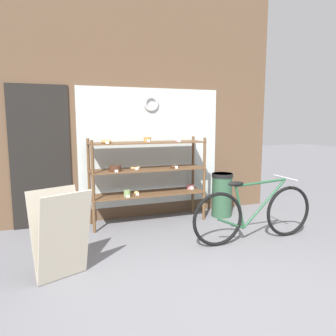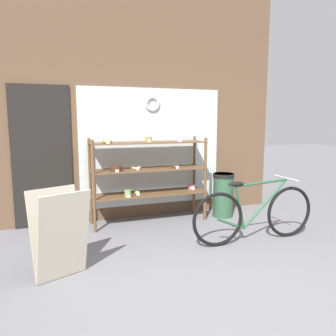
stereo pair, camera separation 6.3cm
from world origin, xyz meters
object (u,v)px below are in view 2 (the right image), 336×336
object	(u,v)px
display_case	(147,170)
bicycle	(255,214)
trash_bin	(223,193)
sandwich_board	(60,234)

from	to	relation	value
display_case	bicycle	distance (m)	1.73
bicycle	trash_bin	xyz separation A→B (m)	(0.18, 1.15, 0.01)
bicycle	trash_bin	distance (m)	1.16
sandwich_board	trash_bin	world-z (taller)	sandwich_board
bicycle	trash_bin	bearing A→B (deg)	82.02
trash_bin	sandwich_board	bearing A→B (deg)	-152.53
bicycle	sandwich_board	size ratio (longest dim) A/B	1.98
display_case	bicycle	xyz separation A→B (m)	(1.09, -1.27, -0.45)
display_case	sandwich_board	size ratio (longest dim) A/B	1.96
bicycle	sandwich_board	xyz separation A→B (m)	(-2.44, -0.21, 0.08)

